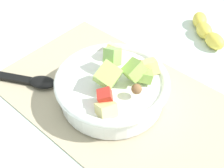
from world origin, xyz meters
The scene contains 5 objects.
ground_plane centered at (0.00, 0.00, 0.00)m, with size 2.40×2.40×0.00m, color silver.
placemat centered at (0.00, 0.00, 0.00)m, with size 0.49×0.30×0.01m, color tan.
salad_bowl centered at (0.01, 0.01, 0.04)m, with size 0.22×0.22×0.11m.
serving_spoon centered at (0.17, 0.09, 0.01)m, with size 0.18×0.11×0.01m.
banana_whole centered at (-0.03, -0.31, 0.02)m, with size 0.13×0.12×0.04m.
Camera 1 is at (-0.25, 0.30, 0.44)m, focal length 46.62 mm.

